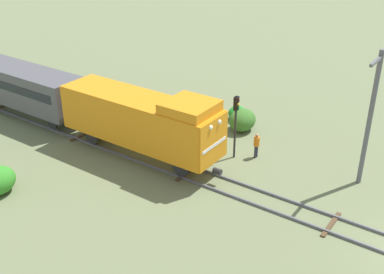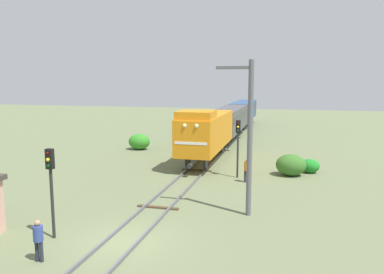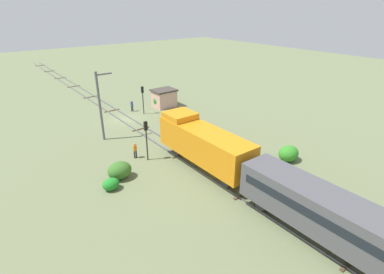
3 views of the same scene
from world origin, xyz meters
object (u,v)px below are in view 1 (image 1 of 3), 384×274
worker_by_signal (257,144)px  locomotive (142,119)px  catenary_mast (370,117)px  traffic_signal_mid (236,116)px  passenger_car_leading (10,81)px

worker_by_signal → locomotive: bearing=-8.7°
catenary_mast → traffic_signal_mid: bearing=101.4°
locomotive → catenary_mast: 13.44m
passenger_car_leading → worker_by_signal: bearing=-77.7°
catenary_mast → passenger_car_leading: bearing=100.9°
catenary_mast → locomotive: bearing=111.7°
passenger_car_leading → catenary_mast: size_ratio=1.73×
passenger_car_leading → locomotive: bearing=-90.0°
passenger_car_leading → catenary_mast: bearing=-79.1°
passenger_car_leading → catenary_mast: (4.94, -25.74, 1.77)m
locomotive → passenger_car_leading: size_ratio=0.83×
locomotive → worker_by_signal: (4.20, -5.94, -1.78)m
passenger_car_leading → traffic_signal_mid: 18.44m
passenger_car_leading → worker_by_signal: 19.79m
passenger_car_leading → worker_by_signal: (4.20, -19.28, -1.53)m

